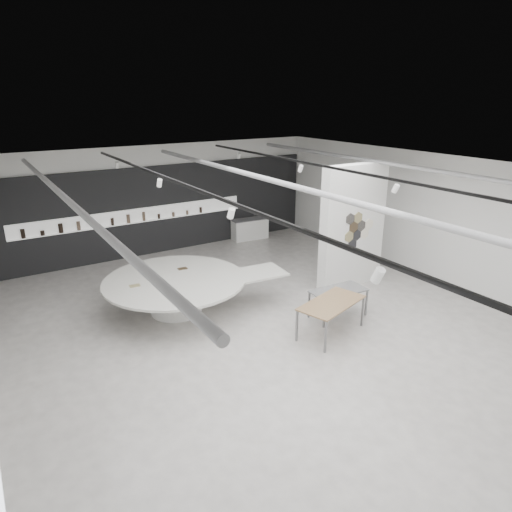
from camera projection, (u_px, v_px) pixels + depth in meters
room at (268, 248)px, 10.45m from camera, size 12.02×14.02×3.82m
back_wall_display at (160, 210)px, 16.15m from camera, size 11.80×0.27×3.10m
partition_column at (353, 227)px, 13.14m from camera, size 2.20×0.38×3.60m
display_island at (178, 290)px, 11.84m from camera, size 4.84×4.01×0.94m
sample_table_wood at (332, 304)px, 10.69m from camera, size 1.91×1.33×0.81m
sample_table_stone at (339, 292)px, 11.55m from camera, size 1.46×0.79×0.74m
kitchen_counter at (250, 229)px, 17.95m from camera, size 1.48×0.69×1.13m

